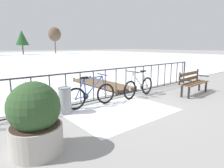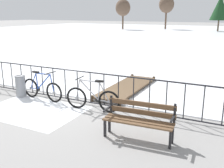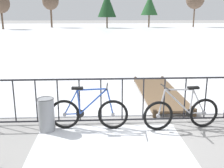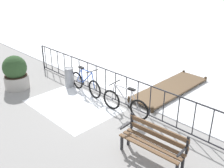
{
  "view_description": "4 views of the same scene",
  "coord_description": "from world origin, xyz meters",
  "px_view_note": "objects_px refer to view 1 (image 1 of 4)",
  "views": [
    {
      "loc": [
        -4.33,
        -5.04,
        1.83
      ],
      "look_at": [
        -0.67,
        -0.59,
        0.68
      ],
      "focal_mm": 30.66,
      "sensor_mm": 36.0,
      "label": 1
    },
    {
      "loc": [
        4.6,
        -6.67,
        2.8
      ],
      "look_at": [
        1.49,
        -0.52,
        0.93
      ],
      "focal_mm": 42.0,
      "sensor_mm": 36.0,
      "label": 2
    },
    {
      "loc": [
        -1.02,
        -5.88,
        2.48
      ],
      "look_at": [
        -0.7,
        0.27,
        0.86
      ],
      "focal_mm": 43.98,
      "sensor_mm": 36.0,
      "label": 3
    },
    {
      "loc": [
        5.58,
        -5.69,
        4.23
      ],
      "look_at": [
        -0.17,
        -0.0,
        0.6
      ],
      "focal_mm": 42.4,
      "sensor_mm": 36.0,
      "label": 4
    }
  ],
  "objects_px": {
    "park_bench": "(193,81)",
    "trash_bin": "(65,100)",
    "bicycle_near_railing": "(139,87)",
    "planter_with_shrub": "(35,119)",
    "bicycle_second": "(91,95)"
  },
  "relations": [
    {
      "from": "park_bench",
      "to": "trash_bin",
      "type": "bearing_deg",
      "value": 167.07
    },
    {
      "from": "bicycle_near_railing",
      "to": "park_bench",
      "type": "height_order",
      "value": "bicycle_near_railing"
    },
    {
      "from": "bicycle_near_railing",
      "to": "park_bench",
      "type": "relative_size",
      "value": 1.05
    },
    {
      "from": "planter_with_shrub",
      "to": "trash_bin",
      "type": "distance_m",
      "value": 1.98
    },
    {
      "from": "park_bench",
      "to": "bicycle_near_railing",
      "type": "bearing_deg",
      "value": 150.75
    },
    {
      "from": "planter_with_shrub",
      "to": "trash_bin",
      "type": "xyz_separation_m",
      "value": [
        1.27,
        1.5,
        -0.24
      ]
    },
    {
      "from": "planter_with_shrub",
      "to": "park_bench",
      "type": "bearing_deg",
      "value": 3.83
    },
    {
      "from": "trash_bin",
      "to": "planter_with_shrub",
      "type": "bearing_deg",
      "value": -130.13
    },
    {
      "from": "bicycle_near_railing",
      "to": "planter_with_shrub",
      "type": "height_order",
      "value": "planter_with_shrub"
    },
    {
      "from": "bicycle_second",
      "to": "park_bench",
      "type": "relative_size",
      "value": 1.05
    },
    {
      "from": "bicycle_near_railing",
      "to": "bicycle_second",
      "type": "bearing_deg",
      "value": 177.04
    },
    {
      "from": "bicycle_second",
      "to": "planter_with_shrub",
      "type": "bearing_deg",
      "value": -144.2
    },
    {
      "from": "bicycle_near_railing",
      "to": "bicycle_second",
      "type": "distance_m",
      "value": 2.02
    },
    {
      "from": "bicycle_second",
      "to": "trash_bin",
      "type": "height_order",
      "value": "bicycle_second"
    },
    {
      "from": "bicycle_second",
      "to": "park_bench",
      "type": "bearing_deg",
      "value": -16.53
    }
  ]
}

